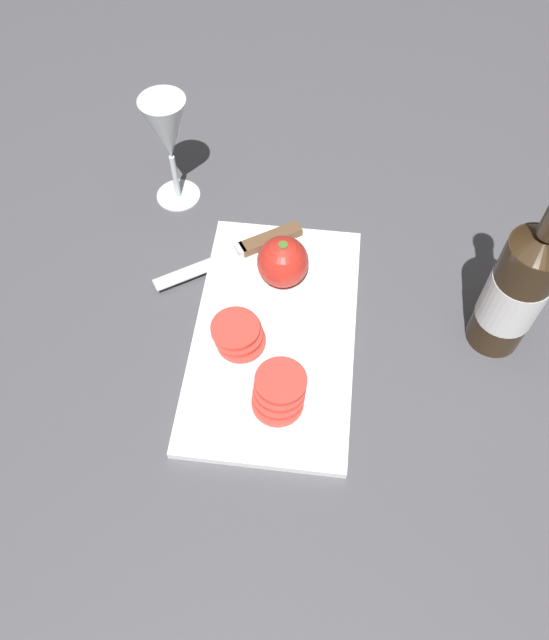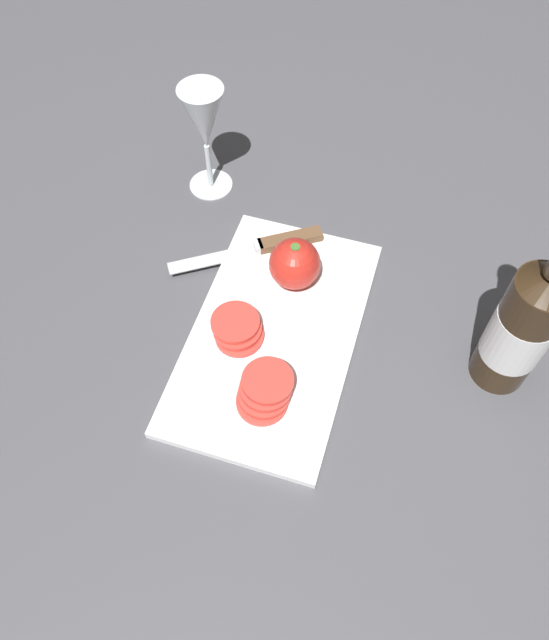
# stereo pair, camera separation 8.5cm
# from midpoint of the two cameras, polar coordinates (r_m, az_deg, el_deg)

# --- Properties ---
(ground_plane) EXTENTS (3.00, 3.00, 0.00)m
(ground_plane) POSITION_cam_midpoint_polar(r_m,az_deg,el_deg) (0.93, 2.54, 2.54)
(ground_plane) COLOR #4C4C51
(cutting_board) EXTENTS (0.39, 0.23, 0.01)m
(cutting_board) POSITION_cam_midpoint_polar(r_m,az_deg,el_deg) (0.88, 2.75, -1.51)
(cutting_board) COLOR white
(cutting_board) RESTS_ON ground_plane
(wine_bottle) EXTENTS (0.08, 0.08, 0.32)m
(wine_bottle) POSITION_cam_midpoint_polar(r_m,az_deg,el_deg) (0.84, 24.54, -0.76)
(wine_bottle) COLOR #332314
(wine_bottle) RESTS_ON ground_plane
(wine_glass) EXTENTS (0.07, 0.07, 0.19)m
(wine_glass) POSITION_cam_midpoint_polar(r_m,az_deg,el_deg) (0.99, -3.93, 17.37)
(wine_glass) COLOR silver
(wine_glass) RESTS_ON ground_plane
(whole_tomato) EXTENTS (0.08, 0.08, 0.08)m
(whole_tomato) POSITION_cam_midpoint_polar(r_m,az_deg,el_deg) (0.90, 4.57, 4.95)
(whole_tomato) COLOR red
(whole_tomato) RESTS_ON cutting_board
(knife) EXTENTS (0.15, 0.21, 0.01)m
(knife) POSITION_cam_midpoint_polar(r_m,az_deg,el_deg) (0.96, 2.60, 6.86)
(knife) COLOR silver
(knife) RESTS_ON cutting_board
(tomato_slice_stack_near) EXTENTS (0.08, 0.08, 0.02)m
(tomato_slice_stack_near) POSITION_cam_midpoint_polar(r_m,az_deg,el_deg) (0.86, -0.62, -1.05)
(tomato_slice_stack_near) COLOR #D63D33
(tomato_slice_stack_near) RESTS_ON cutting_board
(tomato_slice_stack_far) EXTENTS (0.09, 0.07, 0.03)m
(tomato_slice_stack_far) POSITION_cam_midpoint_polar(r_m,az_deg,el_deg) (0.81, 2.12, -6.76)
(tomato_slice_stack_far) COLOR #D63D33
(tomato_slice_stack_far) RESTS_ON cutting_board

